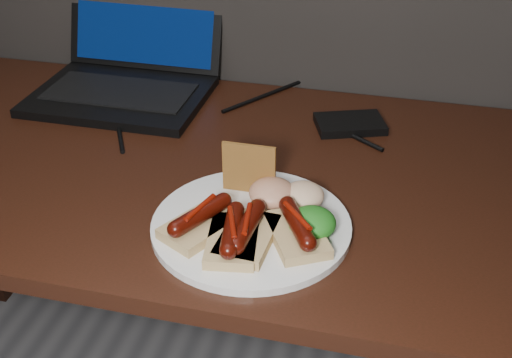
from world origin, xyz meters
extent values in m
cube|color=black|center=(0.00, 1.38, 0.73)|extent=(1.40, 0.70, 0.03)
cube|color=black|center=(0.65, 1.68, 0.36)|extent=(0.05, 0.05, 0.72)
cube|color=black|center=(-0.13, 1.58, 0.76)|extent=(0.35, 0.26, 0.02)
cube|color=black|center=(-0.13, 1.58, 0.77)|extent=(0.30, 0.14, 0.00)
cube|color=black|center=(-0.13, 1.75, 0.88)|extent=(0.35, 0.09, 0.23)
cube|color=#07224E|center=(-0.13, 1.75, 0.88)|extent=(0.32, 0.07, 0.20)
cube|color=black|center=(0.35, 1.57, 0.76)|extent=(0.15, 0.12, 0.02)
cylinder|color=black|center=(-0.08, 1.45, 0.75)|extent=(0.09, 0.16, 0.01)
cylinder|color=black|center=(0.15, 1.66, 0.75)|extent=(0.13, 0.19, 0.01)
cylinder|color=black|center=(0.36, 1.53, 0.75)|extent=(0.12, 0.09, 0.01)
cylinder|color=silver|center=(0.24, 1.21, 0.76)|extent=(0.38, 0.38, 0.01)
cube|color=tan|center=(0.18, 1.18, 0.77)|extent=(0.12, 0.13, 0.02)
cylinder|color=#470B04|center=(0.18, 1.18, 0.79)|extent=(0.07, 0.10, 0.02)
sphere|color=#470B04|center=(0.15, 1.13, 0.79)|extent=(0.03, 0.02, 0.02)
sphere|color=#470B04|center=(0.20, 1.22, 0.79)|extent=(0.03, 0.02, 0.02)
cylinder|color=#660E04|center=(0.18, 1.18, 0.80)|extent=(0.03, 0.07, 0.01)
cube|color=tan|center=(0.25, 1.17, 0.77)|extent=(0.08, 0.12, 0.02)
cylinder|color=#470B04|center=(0.25, 1.17, 0.79)|extent=(0.03, 0.10, 0.02)
sphere|color=#470B04|center=(0.25, 1.12, 0.79)|extent=(0.02, 0.02, 0.02)
sphere|color=#470B04|center=(0.25, 1.21, 0.79)|extent=(0.03, 0.02, 0.02)
cylinder|color=#660E04|center=(0.25, 1.17, 0.80)|extent=(0.02, 0.07, 0.01)
cube|color=tan|center=(0.32, 1.19, 0.77)|extent=(0.12, 0.13, 0.02)
cylinder|color=#470B04|center=(0.32, 1.19, 0.79)|extent=(0.07, 0.10, 0.02)
sphere|color=#470B04|center=(0.34, 1.15, 0.79)|extent=(0.03, 0.02, 0.02)
sphere|color=#470B04|center=(0.29, 1.23, 0.79)|extent=(0.03, 0.02, 0.02)
cylinder|color=#660E04|center=(0.32, 1.19, 0.80)|extent=(0.05, 0.06, 0.01)
cube|color=tan|center=(0.23, 1.15, 0.77)|extent=(0.09, 0.12, 0.02)
cylinder|color=#470B04|center=(0.23, 1.15, 0.79)|extent=(0.04, 0.10, 0.02)
sphere|color=#470B04|center=(0.24, 1.11, 0.79)|extent=(0.03, 0.02, 0.02)
sphere|color=#470B04|center=(0.22, 1.20, 0.79)|extent=(0.03, 0.02, 0.02)
cylinder|color=#660E04|center=(0.23, 1.15, 0.80)|extent=(0.03, 0.07, 0.01)
cube|color=#A86F2E|center=(0.22, 1.29, 0.80)|extent=(0.09, 0.01, 0.08)
ellipsoid|color=#195310|center=(0.33, 1.21, 0.78)|extent=(0.07, 0.07, 0.04)
ellipsoid|color=maroon|center=(0.26, 1.27, 0.78)|extent=(0.07, 0.07, 0.04)
ellipsoid|color=beige|center=(0.31, 1.28, 0.78)|extent=(0.06, 0.06, 0.04)
camera|label=1|loc=(0.43, 0.47, 1.33)|focal=45.00mm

